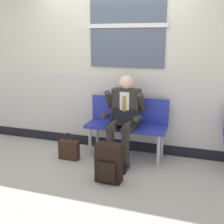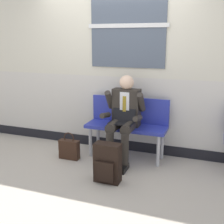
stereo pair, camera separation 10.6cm
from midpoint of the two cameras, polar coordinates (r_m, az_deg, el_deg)
The scene contains 6 objects.
ground_plane at distance 4.23m, azimuth -3.69°, elevation -10.44°, with size 18.00×18.00×0.00m, color #B2A899.
station_wall at distance 4.56m, azimuth -0.22°, elevation 10.90°, with size 6.40×0.17×3.01m.
bench_with_person at distance 4.37m, azimuth 2.34°, elevation -1.91°, with size 1.21×0.42×0.90m.
person_seated at distance 4.15m, azimuth 1.58°, elevation -0.88°, with size 0.57×0.70×1.26m.
backpack at distance 3.67m, azimuth -1.49°, elevation -10.14°, with size 0.33×0.20×0.51m.
handbag at distance 4.41m, azimuth -9.20°, elevation -7.32°, with size 0.31×0.11×0.42m.
Camera 1 is at (1.44, -3.56, 1.77)m, focal length 46.21 mm.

